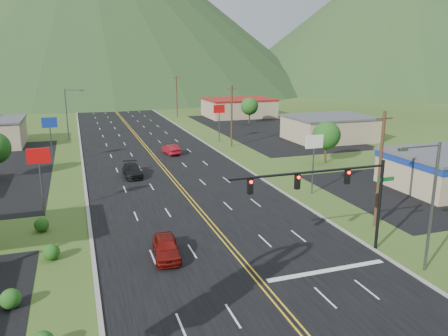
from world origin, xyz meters
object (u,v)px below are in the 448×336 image
object	(u,v)px
traffic_signal	(334,187)
car_dark_mid	(132,171)
car_red_near	(166,248)
car_red_far	(171,149)
streetlight_east	(429,199)
streetlight_west	(68,111)

from	to	relation	value
traffic_signal	car_dark_mid	distance (m)	29.72
car_red_near	car_red_far	world-z (taller)	car_red_near
traffic_signal	car_red_near	distance (m)	12.92
streetlight_east	car_red_far	bearing A→B (deg)	101.19
car_red_far	streetlight_west	bearing A→B (deg)	-59.00
car_red_near	car_dark_mid	world-z (taller)	car_red_near
car_dark_mid	car_red_far	distance (m)	13.31
streetlight_east	car_red_near	size ratio (longest dim) A/B	1.97
traffic_signal	streetlight_west	size ratio (longest dim) A/B	1.46
streetlight_west	car_red_far	distance (m)	23.19
traffic_signal	car_dark_mid	size ratio (longest dim) A/B	2.51
streetlight_west	car_red_far	bearing A→B (deg)	-50.53
streetlight_east	car_red_near	bearing A→B (deg)	154.81
streetlight_west	car_red_far	world-z (taller)	streetlight_west
streetlight_west	car_dark_mid	world-z (taller)	streetlight_west
streetlight_west	car_red_near	distance (m)	52.97
car_red_far	car_dark_mid	bearing A→B (deg)	48.63
car_red_near	car_red_far	distance (m)	35.67
traffic_signal	car_dark_mid	world-z (taller)	traffic_signal
car_red_near	car_red_far	xyz separation A→B (m)	(7.84, 34.80, -0.04)
streetlight_east	streetlight_west	xyz separation A→B (m)	(-22.86, 60.00, 0.00)
streetlight_east	streetlight_west	bearing A→B (deg)	110.86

